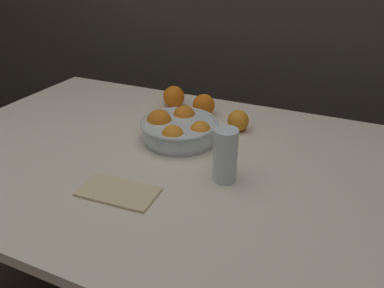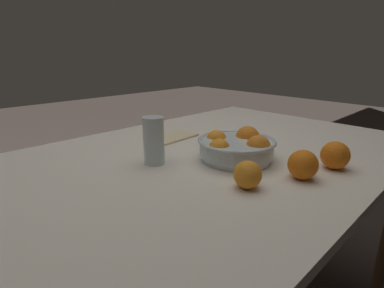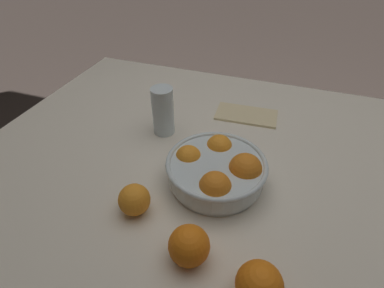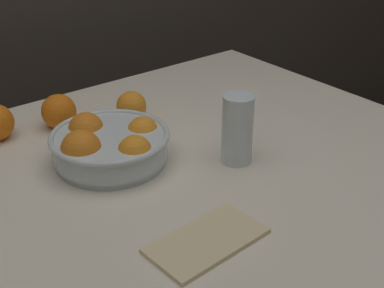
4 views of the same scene
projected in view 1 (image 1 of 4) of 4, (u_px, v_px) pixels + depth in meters
name	position (u px, v px, depth m)	size (l,w,h in m)	color
dining_table	(158.00, 171.00, 1.17)	(1.46, 1.01, 0.73)	beige
fruit_bowl	(179.00, 129.00, 1.19)	(0.25, 0.25, 0.10)	silver
juice_glass	(225.00, 158.00, 0.98)	(0.06, 0.06, 0.15)	#F4A314
orange_loose_near_bowl	(204.00, 105.00, 1.37)	(0.08, 0.08, 0.08)	orange
orange_loose_front	(238.00, 121.00, 1.26)	(0.07, 0.07, 0.07)	orange
orange_loose_aside	(174.00, 97.00, 1.45)	(0.08, 0.08, 0.08)	orange
napkin	(118.00, 192.00, 0.95)	(0.20, 0.11, 0.01)	beige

